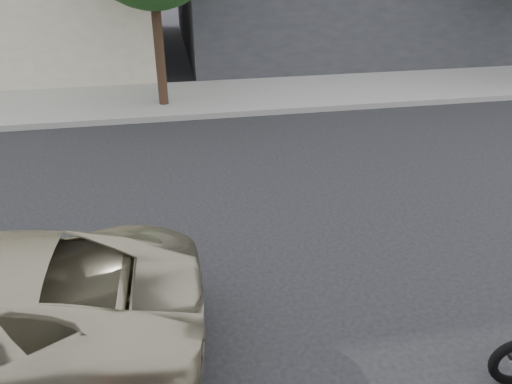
# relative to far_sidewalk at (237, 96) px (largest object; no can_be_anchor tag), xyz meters

# --- Properties ---
(ground) EXTENTS (120.00, 120.00, 0.00)m
(ground) POSITION_rel_far_sidewalk_xyz_m (0.00, 6.50, -0.07)
(ground) COLOR black
(ground) RESTS_ON ground
(far_sidewalk) EXTENTS (44.00, 3.00, 0.15)m
(far_sidewalk) POSITION_rel_far_sidewalk_xyz_m (0.00, 0.00, 0.00)
(far_sidewalk) COLOR gray
(far_sidewalk) RESTS_ON ground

